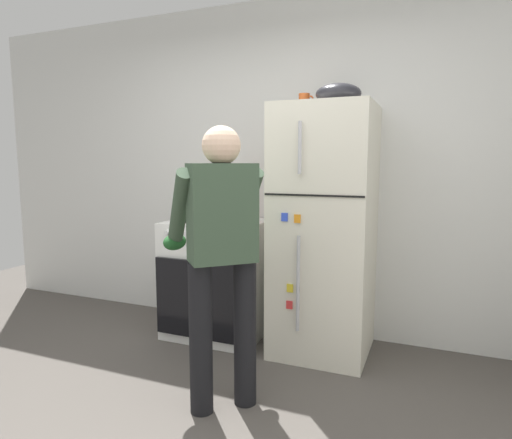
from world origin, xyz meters
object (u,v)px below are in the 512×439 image
(red_pot, at_px, (233,213))
(coffee_mug, at_px, (304,100))
(stove_range, at_px, (218,278))
(pepper_mill, at_px, (197,204))
(mixing_bowl, at_px, (338,94))
(person_cook, at_px, (221,244))
(refrigerator, at_px, (324,232))

(red_pot, xyz_separation_m, coffee_mug, (0.54, 0.10, 0.84))
(stove_range, height_order, coffee_mug, coffee_mug)
(stove_range, height_order, pepper_mill, pepper_mill)
(stove_range, relative_size, coffee_mug, 8.41)
(mixing_bowl, bearing_deg, pepper_mill, 170.93)
(person_cook, bearing_deg, coffee_mug, 79.73)
(refrigerator, distance_m, pepper_mill, 1.20)
(coffee_mug, relative_size, pepper_mill, 0.57)
(red_pot, relative_size, coffee_mug, 3.17)
(refrigerator, height_order, mixing_bowl, mixing_bowl)
(red_pot, distance_m, mixing_bowl, 1.17)
(refrigerator, relative_size, person_cook, 1.13)
(person_cook, xyz_separation_m, red_pot, (-0.35, 0.91, 0.06))
(red_pot, height_order, pepper_mill, pepper_mill)
(mixing_bowl, bearing_deg, red_pot, -176.39)
(coffee_mug, bearing_deg, mixing_bowl, -10.99)
(person_cook, height_order, mixing_bowl, mixing_bowl)
(pepper_mill, height_order, mixing_bowl, mixing_bowl)
(person_cook, relative_size, mixing_bowl, 5.10)
(mixing_bowl, bearing_deg, refrigerator, -179.78)
(pepper_mill, bearing_deg, mixing_bowl, -9.07)
(person_cook, height_order, red_pot, person_cook)
(red_pot, height_order, mixing_bowl, mixing_bowl)
(refrigerator, height_order, coffee_mug, coffee_mug)
(stove_range, bearing_deg, mixing_bowl, 0.62)
(person_cook, xyz_separation_m, coffee_mug, (0.18, 1.01, 0.90))
(stove_range, distance_m, coffee_mug, 1.55)
(stove_range, bearing_deg, person_cook, -61.60)
(refrigerator, distance_m, person_cook, 1.03)
(refrigerator, bearing_deg, stove_range, -179.34)
(refrigerator, bearing_deg, person_cook, -110.59)
(coffee_mug, bearing_deg, red_pot, -169.43)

